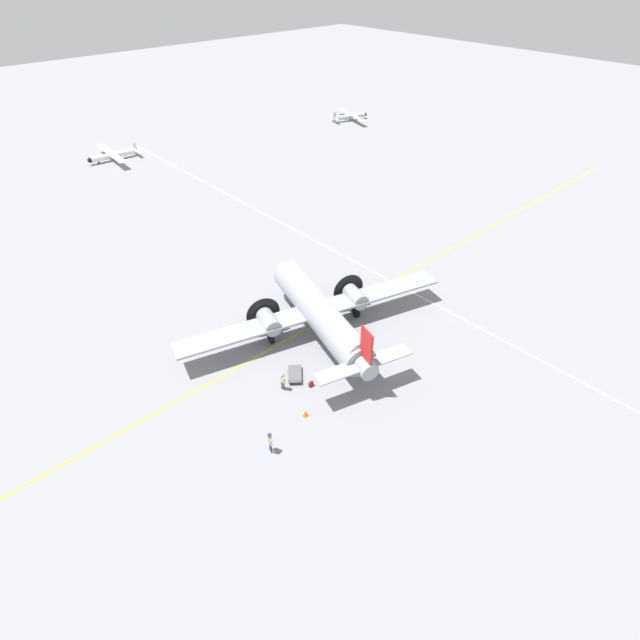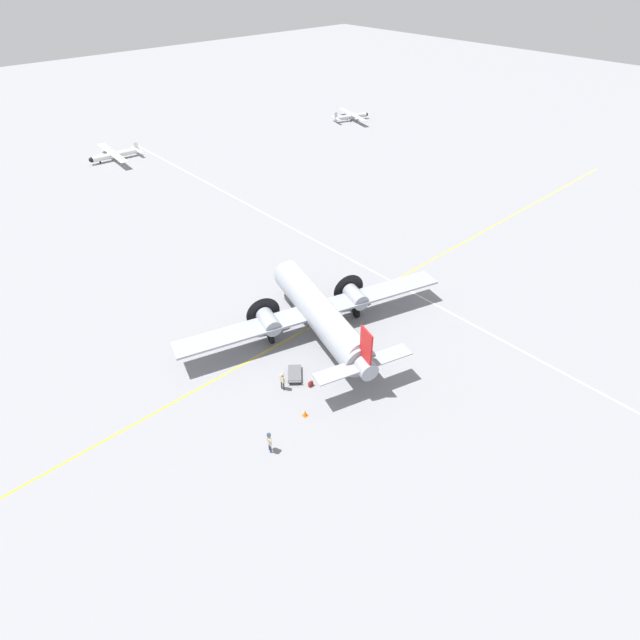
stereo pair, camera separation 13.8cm
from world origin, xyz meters
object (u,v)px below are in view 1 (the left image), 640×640
at_px(traffic_cone, 306,413).
at_px(light_aircraft_taxiing, 350,116).
at_px(crew_foreground, 270,441).
at_px(light_aircraft_distant, 112,155).
at_px(airliner_main, 318,310).
at_px(baggage_cart, 295,374).
at_px(passenger_boarding, 283,380).
at_px(suitcase_near_door, 311,384).

bearing_deg(traffic_cone, light_aircraft_taxiing, 42.34).
height_order(crew_foreground, light_aircraft_distant, light_aircraft_distant).
distance_m(crew_foreground, light_aircraft_distant, 65.60).
height_order(airliner_main, light_aircraft_distant, airliner_main).
height_order(baggage_cart, light_aircraft_distant, light_aircraft_distant).
distance_m(airliner_main, passenger_boarding, 7.87).
relative_size(airliner_main, passenger_boarding, 14.64).
height_order(suitcase_near_door, baggage_cart, baggage_cart).
height_order(crew_foreground, passenger_boarding, crew_foreground).
distance_m(airliner_main, baggage_cart, 6.49).
relative_size(crew_foreground, traffic_cone, 3.22).
relative_size(passenger_boarding, light_aircraft_distant, 0.15).
bearing_deg(airliner_main, suitcase_near_door, 149.35).
bearing_deg(light_aircraft_distant, crew_foreground, 79.31).
relative_size(airliner_main, crew_foreground, 14.18).
bearing_deg(passenger_boarding, suitcase_near_door, -127.94).
height_order(airliner_main, passenger_boarding, airliner_main).
relative_size(suitcase_near_door, traffic_cone, 0.90).
bearing_deg(airliner_main, passenger_boarding, 132.86).
xyz_separation_m(airliner_main, passenger_boarding, (-6.88, -3.48, -1.57)).
distance_m(airliner_main, traffic_cone, 10.31).
bearing_deg(light_aircraft_distant, passenger_boarding, 82.39).
bearing_deg(airliner_main, baggage_cart, 135.89).
bearing_deg(suitcase_near_door, light_aircraft_distant, 80.09).
bearing_deg(passenger_boarding, airliner_main, -67.68).
bearing_deg(light_aircraft_taxiing, passenger_boarding, -122.77).
relative_size(baggage_cart, light_aircraft_distant, 0.21).
relative_size(passenger_boarding, light_aircraft_taxiing, 0.17).
xyz_separation_m(passenger_boarding, traffic_cone, (-0.50, -3.31, -0.79)).
bearing_deg(crew_foreground, passenger_boarding, -28.73).
distance_m(light_aircraft_taxiing, traffic_cone, 77.78).
distance_m(passenger_boarding, suitcase_near_door, 2.39).
bearing_deg(passenger_boarding, baggage_cart, -78.54).
distance_m(airliner_main, light_aircraft_distant, 56.06).
distance_m(crew_foreground, baggage_cart, 7.69).
relative_size(airliner_main, traffic_cone, 45.67).
relative_size(passenger_boarding, traffic_cone, 3.12).
xyz_separation_m(suitcase_near_door, traffic_cone, (-2.38, -2.07, 0.03)).
bearing_deg(baggage_cart, passenger_boarding, 145.62).
bearing_deg(crew_foreground, light_aircraft_taxiing, -30.69).
height_order(crew_foreground, suitcase_near_door, crew_foreground).
height_order(baggage_cart, traffic_cone, baggage_cart).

